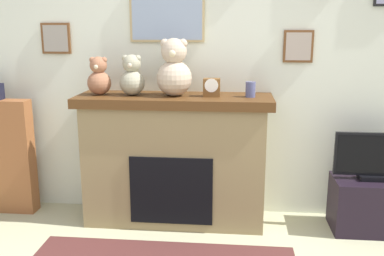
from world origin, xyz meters
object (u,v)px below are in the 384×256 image
television (373,157)px  teddy_bear_brown (132,77)px  fireplace (175,159)px  bookshelf (8,153)px  candle_jar (250,89)px  tv_stand (368,205)px  mantel_clock (212,87)px  teddy_bear_grey (174,70)px  teddy_bear_tan (99,78)px

television → teddy_bear_brown: bearing=179.1°
fireplace → bookshelf: size_ratio=1.30×
bookshelf → candle_jar: (2.21, -0.07, 0.64)m
bookshelf → tv_stand: bookshelf is taller
mantel_clock → teddy_bear_brown: teddy_bear_brown is taller
tv_stand → teddy_bear_brown: 2.28m
candle_jar → teddy_bear_brown: bearing=-180.0°
fireplace → candle_jar: bearing=-1.6°
tv_stand → mantel_clock: size_ratio=3.88×
candle_jar → teddy_bear_grey: teddy_bear_grey is taller
tv_stand → television: (0.00, -0.00, 0.42)m
bookshelf → teddy_bear_brown: bearing=-3.3°
fireplace → bookshelf: bearing=178.1°
television → teddy_bear_tan: size_ratio=1.93×
tv_stand → teddy_bear_tan: size_ratio=1.85×
mantel_clock → teddy_bear_brown: bearing=179.9°
teddy_bear_brown → teddy_bear_grey: bearing=-0.0°
fireplace → mantel_clock: mantel_clock is taller
fireplace → tv_stand: size_ratio=2.76×
television → teddy_bear_tan: (-2.31, 0.03, 0.63)m
teddy_bear_brown → fireplace: bearing=2.9°
fireplace → teddy_bear_grey: size_ratio=3.46×
fireplace → teddy_bear_tan: size_ratio=5.11×
bookshelf → candle_jar: 2.30m
teddy_bear_tan → fireplace: bearing=1.6°
bookshelf → teddy_bear_brown: teddy_bear_brown is taller
tv_stand → mantel_clock: 1.67m
fireplace → teddy_bear_grey: bearing=-79.7°
bookshelf → teddy_bear_tan: bearing=-4.3°
fireplace → tv_stand: (1.66, -0.05, -0.34)m
fireplace → mantel_clock: bearing=-3.5°
candle_jar → fireplace: bearing=178.4°
tv_stand → teddy_bear_grey: size_ratio=1.25×
fireplace → teddy_bear_brown: (-0.36, -0.02, 0.72)m
bookshelf → teddy_bear_tan: size_ratio=3.93×
fireplace → tv_stand: fireplace is taller
bookshelf → teddy_bear_tan: teddy_bear_tan is taller
teddy_bear_tan → teddy_bear_grey: size_ratio=0.68×
fireplace → mantel_clock: size_ratio=10.72×
tv_stand → mantel_clock: (-1.34, 0.03, 0.98)m
fireplace → mantel_clock: (0.32, -0.02, 0.64)m
bookshelf → mantel_clock: mantel_clock is taller
teddy_bear_grey → bookshelf: bearing=177.5°
fireplace → mantel_clock: 0.71m
candle_jar → teddy_bear_tan: (-1.28, -0.00, 0.08)m
tv_stand → teddy_bear_brown: (-2.02, 0.03, 1.06)m
tv_stand → television: size_ratio=0.96×
teddy_bear_tan → teddy_bear_brown: 0.29m
fireplace → teddy_bear_grey: 0.78m
tv_stand → television: television is taller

